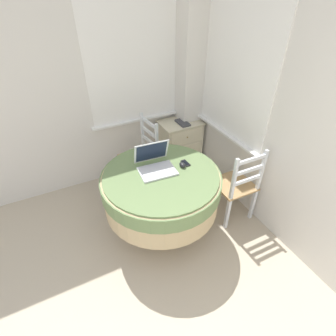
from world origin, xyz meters
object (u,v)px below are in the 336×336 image
at_px(corner_cabinet, 180,145).
at_px(book_on_cabinet, 183,123).
at_px(round_dining_table, 161,188).
at_px(cell_phone, 185,163).
at_px(computer_mouse, 182,165).
at_px(laptop, 155,164).
at_px(dining_chair_near_right_window, 236,186).
at_px(dining_chair_near_back_window, 141,156).

distance_m(corner_cabinet, book_on_cabinet, 0.36).
relative_size(round_dining_table, cell_phone, 10.10).
bearing_deg(cell_phone, computer_mouse, -148.13).
relative_size(laptop, cell_phone, 3.18).
xyz_separation_m(round_dining_table, laptop, (-0.01, 0.10, 0.23)).
height_order(laptop, corner_cabinet, laptop).
bearing_deg(dining_chair_near_right_window, round_dining_table, 167.48).
bearing_deg(cell_phone, dining_chair_near_right_window, -23.47).
xyz_separation_m(laptop, corner_cabinet, (0.76, 0.87, -0.46)).
distance_m(computer_mouse, corner_cabinet, 1.17).
bearing_deg(cell_phone, corner_cabinet, 63.66).
bearing_deg(dining_chair_near_right_window, dining_chair_near_back_window, 124.69).
bearing_deg(round_dining_table, dining_chair_near_right_window, -12.52).
relative_size(laptop, dining_chair_near_right_window, 0.39).
bearing_deg(corner_cabinet, round_dining_table, -127.69).
bearing_deg(dining_chair_near_back_window, laptop, -99.87).
bearing_deg(computer_mouse, cell_phone, 31.87).
relative_size(computer_mouse, dining_chair_near_back_window, 0.09).
relative_size(laptop, dining_chair_near_back_window, 0.39).
xyz_separation_m(dining_chair_near_back_window, book_on_cabinet, (0.64, 0.10, 0.27)).
distance_m(computer_mouse, dining_chair_near_back_window, 0.89).
bearing_deg(round_dining_table, cell_phone, 8.74).
relative_size(computer_mouse, corner_cabinet, 0.12).
height_order(laptop, dining_chair_near_back_window, laptop).
distance_m(laptop, corner_cabinet, 1.25).
relative_size(laptop, corner_cabinet, 0.52).
height_order(round_dining_table, cell_phone, cell_phone).
height_order(computer_mouse, dining_chair_near_right_window, dining_chair_near_right_window).
distance_m(laptop, computer_mouse, 0.27).
bearing_deg(dining_chair_near_back_window, cell_phone, -77.17).
height_order(cell_phone, dining_chair_near_right_window, dining_chair_near_right_window).
bearing_deg(dining_chair_near_right_window, corner_cabinet, 92.90).
bearing_deg(corner_cabinet, book_on_cabinet, -85.35).
bearing_deg(round_dining_table, laptop, 96.45).
xyz_separation_m(laptop, dining_chair_near_right_window, (0.82, -0.28, -0.37)).
bearing_deg(laptop, corner_cabinet, 48.83).
bearing_deg(cell_phone, dining_chair_near_back_window, 102.83).
bearing_deg(dining_chair_near_back_window, round_dining_table, -97.92).
relative_size(dining_chair_near_right_window, corner_cabinet, 1.32).
xyz_separation_m(cell_phone, corner_cabinet, (0.46, 0.93, -0.42)).
height_order(laptop, computer_mouse, laptop).
distance_m(computer_mouse, cell_phone, 0.07).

